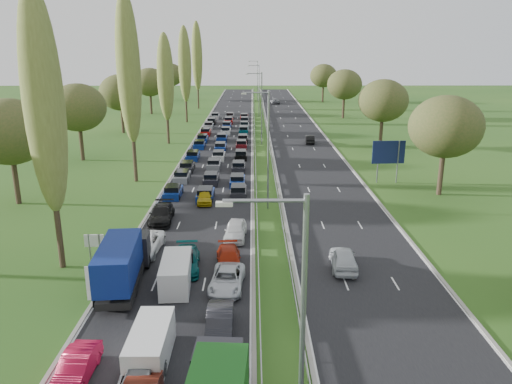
{
  "coord_description": "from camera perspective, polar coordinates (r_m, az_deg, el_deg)",
  "views": [
    {
      "loc": [
        2.92,
        -5.86,
        16.13
      ],
      "look_at": [
        3.29,
        44.0,
        1.5
      ],
      "focal_mm": 35.0,
      "sensor_mm": 36.0,
      "label": 1
    }
  ],
  "objects": [
    {
      "name": "near_car_1",
      "position": [
        27.87,
        -19.84,
        -18.35
      ],
      "size": [
        1.49,
        4.16,
        1.37
      ],
      "primitive_type": "imported",
      "rotation": [
        0.0,
        0.0,
        -0.01
      ],
      "color": "maroon",
      "rests_on": "near_carriageway"
    },
    {
      "name": "near_car_2",
      "position": [
        41.4,
        -12.67,
        -5.85
      ],
      "size": [
        2.82,
        5.53,
        1.49
      ],
      "primitive_type": "imported",
      "rotation": [
        0.0,
        0.0,
        -0.06
      ],
      "color": "white",
      "rests_on": "near_carriageway"
    },
    {
      "name": "far_car_2",
      "position": [
        147.08,
        2.18,
        10.34
      ],
      "size": [
        2.86,
        5.49,
        1.48
      ],
      "primitive_type": "imported",
      "rotation": [
        0.0,
        0.0,
        3.22
      ],
      "color": "gray",
      "rests_on": "far_carriageway"
    },
    {
      "name": "lamp_columns",
      "position": [
        84.48,
        0.66,
        9.46
      ],
      "size": [
        0.18,
        140.18,
        12.0
      ],
      "color": "gray",
      "rests_on": "ground"
    },
    {
      "name": "far_car_1",
      "position": [
        86.76,
        6.18,
        6.01
      ],
      "size": [
        1.67,
        4.2,
        1.36
      ],
      "primitive_type": "imported",
      "rotation": [
        0.0,
        0.0,
        3.08
      ],
      "color": "black",
      "rests_on": "far_carriageway"
    },
    {
      "name": "poplar_row",
      "position": [
        75.51,
        -11.75,
        13.18
      ],
      "size": [
        2.8,
        127.8,
        22.44
      ],
      "color": "#2D2116",
      "rests_on": "ground"
    },
    {
      "name": "near_car_7",
      "position": [
        37.97,
        -7.99,
        -7.74
      ],
      "size": [
        2.41,
        5.05,
        1.42
      ],
      "primitive_type": "imported",
      "rotation": [
        0.0,
        0.0,
        0.09
      ],
      "color": "#044849",
      "rests_on": "near_carriageway"
    },
    {
      "name": "near_car_3",
      "position": [
        48.27,
        -10.77,
        -2.48
      ],
      "size": [
        2.35,
        5.35,
        1.53
      ],
      "primitive_type": "imported",
      "rotation": [
        0.0,
        0.0,
        0.04
      ],
      "color": "black",
      "rests_on": "near_carriageway"
    },
    {
      "name": "near_carriageway",
      "position": [
        89.97,
        -3.73,
        5.99
      ],
      "size": [
        10.5,
        215.0,
        0.04
      ],
      "primitive_type": "cube",
      "color": "black",
      "rests_on": "ground"
    },
    {
      "name": "near_car_10",
      "position": [
        34.9,
        -3.33,
        -9.93
      ],
      "size": [
        2.55,
        4.96,
        1.34
      ],
      "primitive_type": "imported",
      "rotation": [
        0.0,
        0.0,
        -0.07
      ],
      "color": "silver",
      "rests_on": "near_carriageway"
    },
    {
      "name": "direction_sign",
      "position": [
        62.53,
        14.91,
        4.21
      ],
      "size": [
        4.0,
        0.32,
        5.2
      ],
      "color": "gray",
      "rests_on": "ground"
    },
    {
      "name": "far_carriageway",
      "position": [
        90.2,
        4.91,
        5.99
      ],
      "size": [
        10.5,
        215.0,
        0.04
      ],
      "primitive_type": "cube",
      "color": "black",
      "rests_on": "ground"
    },
    {
      "name": "white_van_rear",
      "position": [
        35.57,
        -9.07,
        -8.99
      ],
      "size": [
        1.96,
        4.99,
        2.01
      ],
      "rotation": [
        0.0,
        0.0,
        0.06
      ],
      "color": "silver",
      "rests_on": "near_carriageway"
    },
    {
      "name": "info_sign",
      "position": [
        40.97,
        -17.99,
        -5.61
      ],
      "size": [
        1.5,
        0.16,
        2.1
      ],
      "color": "gray",
      "rests_on": "ground"
    },
    {
      "name": "woodland_right",
      "position": [
        75.99,
        15.9,
        9.36
      ],
      "size": [
        8.0,
        153.0,
        11.1
      ],
      "color": "#2D2116",
      "rests_on": "ground"
    },
    {
      "name": "blue_lorry",
      "position": [
        35.71,
        -14.99,
        -7.82
      ],
      "size": [
        2.32,
        8.35,
        3.52
      ],
      "rotation": [
        0.0,
        0.0,
        0.08
      ],
      "color": "black",
      "rests_on": "near_carriageway"
    },
    {
      "name": "white_van_front",
      "position": [
        28.15,
        -11.88,
        -16.53
      ],
      "size": [
        1.91,
        4.88,
        1.96
      ],
      "rotation": [
        0.0,
        0.0,
        -0.0
      ],
      "color": "silver",
      "rests_on": "near_carriageway"
    },
    {
      "name": "near_car_8",
      "position": [
        53.38,
        -5.88,
        -0.54
      ],
      "size": [
        1.82,
        4.07,
        1.36
      ],
      "primitive_type": "imported",
      "rotation": [
        0.0,
        0.0,
        0.05
      ],
      "color": "#A88E0B",
      "rests_on": "near_carriageway"
    },
    {
      "name": "far_car_0",
      "position": [
        38.27,
        9.97,
        -7.5
      ],
      "size": [
        2.17,
        4.76,
        1.58
      ],
      "primitive_type": "imported",
      "rotation": [
        0.0,
        0.0,
        3.08
      ],
      "color": "silver",
      "rests_on": "far_carriageway"
    },
    {
      "name": "traffic_queue_fill",
      "position": [
        85.08,
        -3.94,
        5.69
      ],
      "size": [
        9.05,
        67.61,
        0.8
      ],
      "color": "navy",
      "rests_on": "ground"
    },
    {
      "name": "ground",
      "position": [
        87.37,
        0.62,
        5.71
      ],
      "size": [
        260.0,
        260.0,
        0.0
      ],
      "primitive_type": "plane",
      "color": "#244F18",
      "rests_on": "ground"
    },
    {
      "name": "central_reservation",
      "position": [
        89.73,
        0.59,
        6.35
      ],
      "size": [
        2.36,
        215.0,
        0.32
      ],
      "color": "gray",
      "rests_on": "ground"
    },
    {
      "name": "near_car_12",
      "position": [
        43.36,
        -2.36,
        -4.39
      ],
      "size": [
        2.06,
        4.56,
        1.52
      ],
      "primitive_type": "imported",
      "rotation": [
        0.0,
        0.0,
        -0.06
      ],
      "color": "silver",
      "rests_on": "near_carriageway"
    },
    {
      "name": "woodland_left",
      "position": [
        73.36,
        -20.53,
        8.72
      ],
      "size": [
        8.0,
        166.0,
        11.1
      ],
      "color": "#2D2116",
      "rests_on": "ground"
    },
    {
      "name": "near_car_9",
      "position": [
        29.91,
        -4.17,
        -14.65
      ],
      "size": [
        1.58,
        4.41,
        1.45
      ],
      "primitive_type": "imported",
      "rotation": [
        0.0,
        0.0,
        0.01
      ],
      "color": "black",
      "rests_on": "near_carriageway"
    },
    {
      "name": "near_car_11",
      "position": [
        38.17,
        -3.15,
        -7.56
      ],
      "size": [
        2.16,
        4.6,
        1.3
      ],
      "primitive_type": "imported",
      "rotation": [
        0.0,
        0.0,
        0.08
      ],
      "color": "maroon",
      "rests_on": "near_carriageway"
    }
  ]
}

